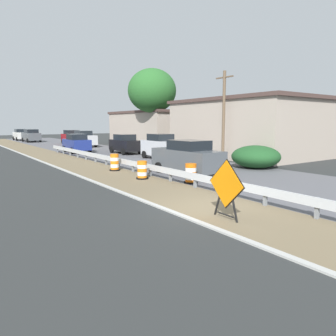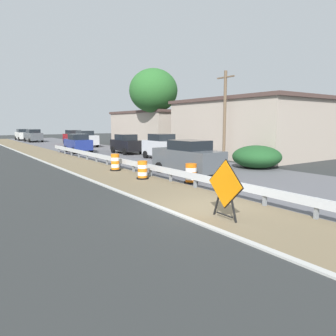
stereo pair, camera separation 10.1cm
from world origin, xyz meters
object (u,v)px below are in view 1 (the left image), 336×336
at_px(traffic_barrel_close, 142,171).
at_px(car_mid_far_lane, 161,147).
at_px(car_distant_c, 72,137).
at_px(car_distant_a, 125,144).
at_px(car_distant_b, 77,143).
at_px(car_trailing_near_lane, 84,139).
at_px(utility_pole_near, 224,115).
at_px(car_lead_near_lane, 20,135).
at_px(car_lead_far_lane, 31,136).
at_px(traffic_barrel_mid, 115,163).
at_px(car_trailing_far_lane, 187,157).
at_px(warning_sign_diamond, 226,186).
at_px(traffic_barrel_nearest, 191,174).

height_order(traffic_barrel_close, car_mid_far_lane, car_mid_far_lane).
xyz_separation_m(car_mid_far_lane, car_distant_c, (0.22, 23.41, -0.05)).
bearing_deg(car_mid_far_lane, car_distant_a, -177.41).
distance_m(car_mid_far_lane, car_distant_b, 10.77).
xyz_separation_m(car_trailing_near_lane, utility_pole_near, (3.49, -21.51, 2.66)).
relative_size(car_lead_near_lane, car_trailing_near_lane, 0.94).
height_order(car_trailing_near_lane, car_distant_a, car_trailing_near_lane).
height_order(car_distant_a, car_distant_b, car_distant_a).
bearing_deg(car_distant_a, car_lead_far_lane, -171.89).
relative_size(car_lead_far_lane, car_distant_a, 1.15).
distance_m(car_trailing_near_lane, car_distant_b, 8.26).
xyz_separation_m(traffic_barrel_close, traffic_barrel_mid, (0.12, 3.67, 0.04)).
bearing_deg(traffic_barrel_close, car_lead_near_lane, 86.95).
height_order(car_lead_far_lane, car_trailing_far_lane, car_trailing_far_lane).
xyz_separation_m(car_trailing_far_lane, car_distant_c, (3.53, 31.07, -0.01)).
bearing_deg(car_distant_a, car_trailing_far_lane, -11.62).
height_order(car_distant_a, utility_pole_near, utility_pole_near).
bearing_deg(car_mid_far_lane, car_distant_b, -158.44).
relative_size(traffic_barrel_close, car_distant_c, 0.23).
height_order(traffic_barrel_mid, car_lead_far_lane, car_lead_far_lane).
bearing_deg(car_lead_far_lane, traffic_barrel_mid, 173.52).
height_order(car_lead_near_lane, car_distant_a, car_lead_near_lane).
xyz_separation_m(warning_sign_diamond, car_distant_b, (4.05, 25.38, -0.09)).
height_order(car_trailing_far_lane, utility_pole_near, utility_pole_near).
bearing_deg(car_distant_b, car_trailing_near_lane, -24.17).
bearing_deg(traffic_barrel_mid, car_lead_far_lane, 85.63).
xyz_separation_m(warning_sign_diamond, utility_pole_near, (11.12, 11.33, 2.64)).
xyz_separation_m(traffic_barrel_nearest, car_lead_near_lane, (1.09, 48.88, 0.54)).
xyz_separation_m(car_distant_a, utility_pole_near, (3.45, -10.16, 2.72)).
bearing_deg(utility_pole_near, traffic_barrel_mid, 178.90).
bearing_deg(car_distant_b, utility_pole_near, -151.90).
xyz_separation_m(car_lead_near_lane, car_trailing_near_lane, (3.61, -21.38, 0.04)).
height_order(car_lead_near_lane, car_trailing_far_lane, car_trailing_far_lane).
xyz_separation_m(traffic_barrel_mid, car_distant_a, (6.00, 9.97, 0.48)).
relative_size(traffic_barrel_mid, car_lead_near_lane, 0.24).
height_order(car_lead_near_lane, car_mid_far_lane, car_mid_far_lane).
bearing_deg(car_distant_c, traffic_barrel_nearest, -9.25).
xyz_separation_m(car_distant_b, utility_pole_near, (7.06, -14.06, 2.73)).
bearing_deg(utility_pole_near, traffic_barrel_close, -159.95).
relative_size(car_mid_far_lane, utility_pole_near, 0.57).
distance_m(traffic_barrel_mid, car_lead_near_lane, 42.77).
relative_size(traffic_barrel_close, utility_pole_near, 0.14).
distance_m(car_lead_near_lane, car_distant_a, 32.93).
height_order(car_lead_near_lane, car_lead_far_lane, car_lead_far_lane).
bearing_deg(warning_sign_diamond, utility_pole_near, -131.63).
distance_m(traffic_barrel_close, car_distant_a, 14.97).
bearing_deg(car_distant_b, warning_sign_diamond, 172.36).
distance_m(car_trailing_near_lane, car_lead_far_lane, 15.35).
xyz_separation_m(car_distant_a, car_distant_c, (0.39, 17.23, 0.05)).
bearing_deg(car_distant_b, car_trailing_far_lane, -177.05).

